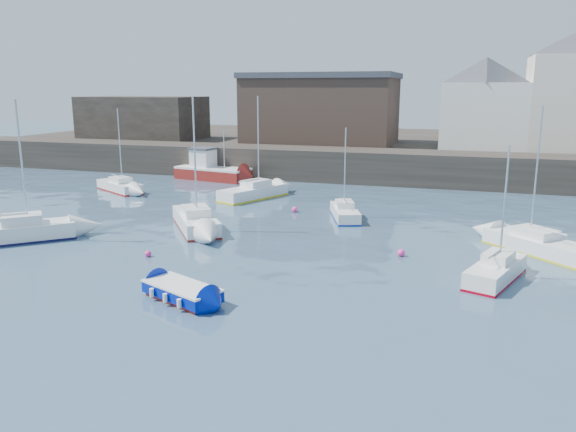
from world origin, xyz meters
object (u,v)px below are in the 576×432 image
(fishing_boat, at_px, (211,170))
(sailboat_e, at_px, (120,186))
(sailboat_a, at_px, (18,232))
(buoy_near, at_px, (148,257))
(sailboat_f, at_px, (345,212))
(sailboat_c, at_px, (496,271))
(blue_dinghy, at_px, (182,292))
(sailboat_h, at_px, (254,192))
(sailboat_b, at_px, (196,220))
(sailboat_d, at_px, (538,244))
(buoy_far, at_px, (295,212))
(buoy_mid, at_px, (401,256))

(fishing_boat, height_order, sailboat_e, sailboat_e)
(sailboat_a, distance_m, sailboat_e, 16.46)
(sailboat_e, relative_size, buoy_near, 20.22)
(fishing_boat, height_order, sailboat_f, sailboat_f)
(sailboat_c, relative_size, sailboat_e, 0.88)
(sailboat_c, bearing_deg, fishing_boat, 137.71)
(blue_dinghy, distance_m, sailboat_h, 22.72)
(sailboat_b, xyz_separation_m, sailboat_d, (20.24, 0.77, -0.06))
(sailboat_f, distance_m, buoy_far, 4.01)
(fishing_boat, bearing_deg, sailboat_f, -38.30)
(sailboat_b, bearing_deg, sailboat_e, 140.82)
(sailboat_h, distance_m, buoy_far, 6.24)
(sailboat_b, relative_size, sailboat_d, 1.05)
(buoy_far, bearing_deg, sailboat_e, 168.47)
(sailboat_e, xyz_separation_m, sailboat_f, (20.89, -4.35, -0.03))
(sailboat_b, height_order, sailboat_h, sailboat_b)
(sailboat_c, xyz_separation_m, buoy_near, (-17.49, -1.60, -0.48))
(sailboat_b, height_order, sailboat_c, sailboat_b)
(sailboat_c, height_order, buoy_near, sailboat_c)
(sailboat_b, bearing_deg, buoy_mid, -9.13)
(blue_dinghy, xyz_separation_m, sailboat_b, (-5.12, 11.40, 0.15))
(sailboat_b, height_order, sailboat_e, sailboat_b)
(sailboat_a, distance_m, sailboat_f, 20.61)
(sailboat_h, relative_size, buoy_far, 19.47)
(sailboat_a, bearing_deg, sailboat_e, 103.66)
(blue_dinghy, xyz_separation_m, fishing_boat, (-12.83, 29.95, 0.57))
(sailboat_a, bearing_deg, fishing_boat, 88.05)
(sailboat_a, bearing_deg, sailboat_h, 63.16)
(sailboat_c, distance_m, sailboat_d, 5.96)
(sailboat_d, height_order, buoy_far, sailboat_d)
(sailboat_b, height_order, sailboat_d, sailboat_b)
(sailboat_a, relative_size, buoy_near, 23.20)
(sailboat_h, height_order, buoy_far, sailboat_h)
(buoy_mid, bearing_deg, sailboat_h, 136.19)
(sailboat_d, xyz_separation_m, sailboat_e, (-32.67, 9.36, -0.01))
(blue_dinghy, xyz_separation_m, sailboat_c, (12.73, 6.71, 0.09))
(sailboat_b, distance_m, sailboat_d, 20.26)
(sailboat_b, height_order, buoy_far, sailboat_b)
(fishing_boat, relative_size, sailboat_c, 1.25)
(sailboat_a, xyz_separation_m, sailboat_b, (8.54, 5.87, -0.03))
(sailboat_f, bearing_deg, sailboat_a, -145.58)
(fishing_boat, xyz_separation_m, sailboat_e, (-4.72, -8.42, -0.49))
(blue_dinghy, bearing_deg, sailboat_b, 114.17)
(fishing_boat, bearing_deg, blue_dinghy, -66.82)
(buoy_mid, bearing_deg, sailboat_d, 22.31)
(sailboat_b, bearing_deg, sailboat_c, -14.74)
(blue_dinghy, relative_size, buoy_near, 11.34)
(sailboat_e, bearing_deg, buoy_near, -52.10)
(sailboat_d, distance_m, sailboat_h, 22.69)
(sailboat_a, relative_size, sailboat_f, 1.32)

